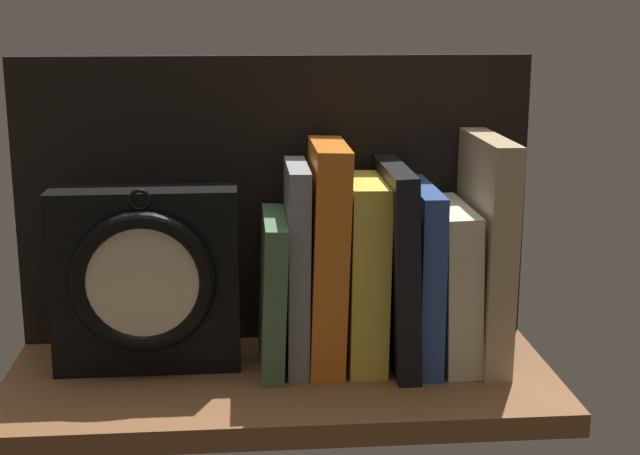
{
  "coord_description": "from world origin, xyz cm",
  "views": [
    {
      "loc": [
        -4.08,
        -95.72,
        39.84
      ],
      "look_at": [
        4.61,
        3.48,
        15.78
      ],
      "focal_mm": 52.02,
      "sensor_mm": 36.0,
      "label": 1
    }
  ],
  "objects_px": {
    "book_cream_twain": "(451,283)",
    "book_green_romantic": "(273,291)",
    "book_yellow_seinlanguage": "(364,272)",
    "book_tan_shortstories": "(485,249)",
    "book_gray_chess": "(296,266)",
    "book_black_skeptic": "(396,264)",
    "framed_clock": "(146,280)",
    "book_blue_modern": "(421,274)",
    "book_orange_pandolfini": "(326,255)"
  },
  "relations": [
    {
      "from": "book_orange_pandolfini",
      "to": "book_blue_modern",
      "type": "relative_size",
      "value": 1.24
    },
    {
      "from": "book_blue_modern",
      "to": "book_cream_twain",
      "type": "distance_m",
      "value": 0.04
    },
    {
      "from": "book_yellow_seinlanguage",
      "to": "framed_clock",
      "type": "xyz_separation_m",
      "value": [
        -0.24,
        -0.0,
        -0.0
      ]
    },
    {
      "from": "book_gray_chess",
      "to": "framed_clock",
      "type": "distance_m",
      "value": 0.17
    },
    {
      "from": "book_orange_pandolfini",
      "to": "framed_clock",
      "type": "distance_m",
      "value": 0.2
    },
    {
      "from": "framed_clock",
      "to": "book_blue_modern",
      "type": "bearing_deg",
      "value": 0.9
    },
    {
      "from": "book_yellow_seinlanguage",
      "to": "book_black_skeptic",
      "type": "distance_m",
      "value": 0.04
    },
    {
      "from": "book_green_romantic",
      "to": "book_yellow_seinlanguage",
      "type": "xyz_separation_m",
      "value": [
        0.1,
        0.0,
        0.02
      ]
    },
    {
      "from": "book_orange_pandolfini",
      "to": "book_black_skeptic",
      "type": "xyz_separation_m",
      "value": [
        0.08,
        0.0,
        -0.01
      ]
    },
    {
      "from": "book_orange_pandolfini",
      "to": "book_green_romantic",
      "type": "bearing_deg",
      "value": 180.0
    },
    {
      "from": "book_tan_shortstories",
      "to": "framed_clock",
      "type": "relative_size",
      "value": 1.22
    },
    {
      "from": "book_green_romantic",
      "to": "book_tan_shortstories",
      "type": "xyz_separation_m",
      "value": [
        0.24,
        0.0,
        0.04
      ]
    },
    {
      "from": "book_blue_modern",
      "to": "book_yellow_seinlanguage",
      "type": "bearing_deg",
      "value": 180.0
    },
    {
      "from": "book_blue_modern",
      "to": "book_tan_shortstories",
      "type": "bearing_deg",
      "value": 0.0
    },
    {
      "from": "book_green_romantic",
      "to": "framed_clock",
      "type": "xyz_separation_m",
      "value": [
        -0.14,
        -0.0,
        0.02
      ]
    },
    {
      "from": "book_green_romantic",
      "to": "book_gray_chess",
      "type": "relative_size",
      "value": 0.75
    },
    {
      "from": "book_cream_twain",
      "to": "book_tan_shortstories",
      "type": "relative_size",
      "value": 0.7
    },
    {
      "from": "book_gray_chess",
      "to": "book_tan_shortstories",
      "type": "distance_m",
      "value": 0.21
    },
    {
      "from": "book_green_romantic",
      "to": "book_cream_twain",
      "type": "distance_m",
      "value": 0.2
    },
    {
      "from": "book_green_romantic",
      "to": "book_orange_pandolfini",
      "type": "xyz_separation_m",
      "value": [
        0.06,
        0.0,
        0.04
      ]
    },
    {
      "from": "book_black_skeptic",
      "to": "book_cream_twain",
      "type": "relative_size",
      "value": 1.26
    },
    {
      "from": "book_gray_chess",
      "to": "book_black_skeptic",
      "type": "relative_size",
      "value": 1.01
    },
    {
      "from": "book_green_romantic",
      "to": "book_yellow_seinlanguage",
      "type": "bearing_deg",
      "value": 0.0
    },
    {
      "from": "book_gray_chess",
      "to": "book_tan_shortstories",
      "type": "relative_size",
      "value": 0.89
    },
    {
      "from": "book_orange_pandolfini",
      "to": "book_cream_twain",
      "type": "xyz_separation_m",
      "value": [
        0.14,
        0.0,
        -0.04
      ]
    },
    {
      "from": "book_green_romantic",
      "to": "book_blue_modern",
      "type": "xyz_separation_m",
      "value": [
        0.17,
        0.0,
        0.02
      ]
    },
    {
      "from": "book_gray_chess",
      "to": "book_cream_twain",
      "type": "bearing_deg",
      "value": 0.0
    },
    {
      "from": "book_black_skeptic",
      "to": "book_blue_modern",
      "type": "relative_size",
      "value": 1.12
    },
    {
      "from": "book_cream_twain",
      "to": "book_green_romantic",
      "type": "bearing_deg",
      "value": 180.0
    },
    {
      "from": "book_yellow_seinlanguage",
      "to": "book_cream_twain",
      "type": "relative_size",
      "value": 1.17
    },
    {
      "from": "book_green_romantic",
      "to": "book_gray_chess",
      "type": "height_order",
      "value": "book_gray_chess"
    },
    {
      "from": "book_yellow_seinlanguage",
      "to": "book_cream_twain",
      "type": "height_order",
      "value": "book_yellow_seinlanguage"
    },
    {
      "from": "book_gray_chess",
      "to": "book_black_skeptic",
      "type": "height_order",
      "value": "book_gray_chess"
    },
    {
      "from": "book_orange_pandolfini",
      "to": "book_blue_modern",
      "type": "xyz_separation_m",
      "value": [
        0.11,
        0.0,
        -0.02
      ]
    },
    {
      "from": "book_gray_chess",
      "to": "framed_clock",
      "type": "relative_size",
      "value": 1.09
    },
    {
      "from": "framed_clock",
      "to": "book_yellow_seinlanguage",
      "type": "bearing_deg",
      "value": 1.14
    },
    {
      "from": "book_gray_chess",
      "to": "framed_clock",
      "type": "height_order",
      "value": "book_gray_chess"
    },
    {
      "from": "book_green_romantic",
      "to": "book_black_skeptic",
      "type": "xyz_separation_m",
      "value": [
        0.14,
        0.0,
        0.03
      ]
    },
    {
      "from": "book_tan_shortstories",
      "to": "book_yellow_seinlanguage",
      "type": "bearing_deg",
      "value": 180.0
    },
    {
      "from": "book_black_skeptic",
      "to": "book_blue_modern",
      "type": "xyz_separation_m",
      "value": [
        0.03,
        0.0,
        -0.01
      ]
    },
    {
      "from": "book_cream_twain",
      "to": "book_gray_chess",
      "type": "bearing_deg",
      "value": 180.0
    },
    {
      "from": "book_gray_chess",
      "to": "book_cream_twain",
      "type": "distance_m",
      "value": 0.18
    },
    {
      "from": "book_yellow_seinlanguage",
      "to": "book_blue_modern",
      "type": "relative_size",
      "value": 1.04
    },
    {
      "from": "book_yellow_seinlanguage",
      "to": "book_tan_shortstories",
      "type": "height_order",
      "value": "book_tan_shortstories"
    },
    {
      "from": "book_black_skeptic",
      "to": "book_tan_shortstories",
      "type": "xyz_separation_m",
      "value": [
        0.1,
        0.0,
        0.02
      ]
    },
    {
      "from": "book_black_skeptic",
      "to": "framed_clock",
      "type": "bearing_deg",
      "value": -179.01
    },
    {
      "from": "book_yellow_seinlanguage",
      "to": "framed_clock",
      "type": "distance_m",
      "value": 0.24
    },
    {
      "from": "book_blue_modern",
      "to": "book_gray_chess",
      "type": "bearing_deg",
      "value": 180.0
    },
    {
      "from": "book_black_skeptic",
      "to": "framed_clock",
      "type": "xyz_separation_m",
      "value": [
        -0.28,
        -0.0,
        -0.01
      ]
    },
    {
      "from": "book_cream_twain",
      "to": "framed_clock",
      "type": "bearing_deg",
      "value": -179.19
    }
  ]
}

